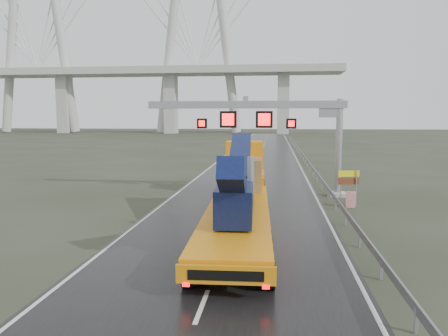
# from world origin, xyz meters

# --- Properties ---
(ground) EXTENTS (400.00, 400.00, 0.00)m
(ground) POSITION_xyz_m (0.00, 0.00, 0.00)
(ground) COLOR #2B2F21
(ground) RESTS_ON ground
(road) EXTENTS (11.00, 200.00, 0.02)m
(road) POSITION_xyz_m (0.00, 40.00, 0.01)
(road) COLOR black
(road) RESTS_ON ground
(guardrail) EXTENTS (0.20, 140.00, 1.40)m
(guardrail) POSITION_xyz_m (6.10, 30.00, 0.70)
(guardrail) COLOR slate
(guardrail) RESTS_ON ground
(sign_gantry) EXTENTS (14.90, 1.20, 7.42)m
(sign_gantry) POSITION_xyz_m (2.10, 17.99, 5.61)
(sign_gantry) COLOR #B8B9B3
(sign_gantry) RESTS_ON ground
(heavy_haul_truck) EXTENTS (3.84, 21.06, 4.92)m
(heavy_haul_truck) POSITION_xyz_m (0.25, 10.57, 1.91)
(heavy_haul_truck) COLOR orange
(heavy_haul_truck) RESTS_ON ground
(exit_sign_pair) EXTENTS (1.39, 0.35, 2.42)m
(exit_sign_pair) POSITION_xyz_m (7.10, 14.48, 1.69)
(exit_sign_pair) COLOR #9DA1A6
(exit_sign_pair) RESTS_ON ground
(striped_barrier) EXTENTS (0.62, 0.35, 1.03)m
(striped_barrier) POSITION_xyz_m (7.20, 14.00, 0.51)
(striped_barrier) COLOR red
(striped_barrier) RESTS_ON ground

